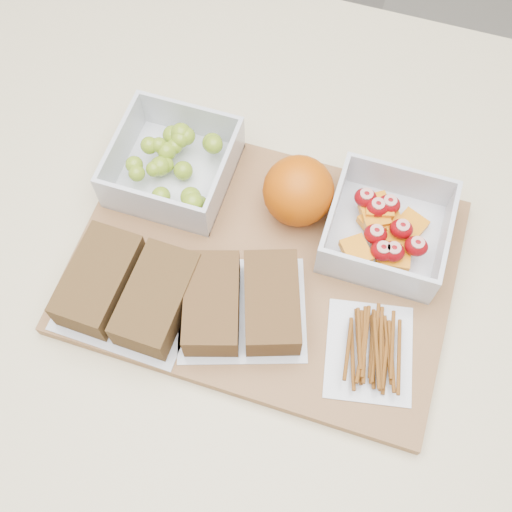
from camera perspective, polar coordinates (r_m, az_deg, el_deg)
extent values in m
plane|color=gray|center=(1.60, -0.54, -14.84)|extent=(4.00, 4.00, 0.00)
cube|color=beige|center=(1.16, -0.73, -10.62)|extent=(1.20, 0.90, 0.90)
cube|color=olive|center=(0.73, 0.66, -0.88)|extent=(0.42, 0.30, 0.02)
cube|color=silver|center=(0.78, -7.24, 7.19)|extent=(0.13, 0.13, 0.01)
cube|color=silver|center=(0.79, -5.77, 11.94)|extent=(0.13, 0.01, 0.06)
cube|color=silver|center=(0.73, -9.25, 4.22)|extent=(0.13, 0.01, 0.06)
cube|color=silver|center=(0.74, -2.82, 7.06)|extent=(0.01, 0.12, 0.06)
cube|color=silver|center=(0.78, -11.90, 9.33)|extent=(0.01, 0.12, 0.06)
sphere|color=olive|center=(0.76, -8.51, 7.90)|extent=(0.02, 0.02, 0.02)
sphere|color=olive|center=(0.76, -10.77, 7.98)|extent=(0.02, 0.02, 0.02)
sphere|color=olive|center=(0.77, -6.75, 10.27)|extent=(0.02, 0.02, 0.02)
sphere|color=olive|center=(0.76, -6.49, 7.54)|extent=(0.02, 0.02, 0.02)
sphere|color=olive|center=(0.77, -9.46, 9.67)|extent=(0.02, 0.02, 0.02)
sphere|color=olive|center=(0.77, -8.01, 8.02)|extent=(0.02, 0.02, 0.02)
sphere|color=olive|center=(0.77, -8.62, 9.72)|extent=(0.02, 0.02, 0.02)
sphere|color=olive|center=(0.72, -5.65, 4.76)|extent=(0.02, 0.02, 0.02)
sphere|color=olive|center=(0.77, -3.90, 9.98)|extent=(0.02, 0.02, 0.02)
sphere|color=olive|center=(0.77, -6.68, 10.82)|extent=(0.02, 0.02, 0.02)
sphere|color=olive|center=(0.76, -10.56, 7.23)|extent=(0.02, 0.02, 0.02)
sphere|color=olive|center=(0.76, -3.80, 9.86)|extent=(0.02, 0.02, 0.02)
sphere|color=olive|center=(0.74, -8.44, 5.28)|extent=(0.02, 0.02, 0.02)
sphere|color=olive|center=(0.78, -6.89, 10.39)|extent=(0.02, 0.02, 0.02)
sphere|color=olive|center=(0.77, -7.94, 9.21)|extent=(0.02, 0.02, 0.02)
sphere|color=olive|center=(0.77, -6.24, 10.55)|extent=(0.02, 0.02, 0.02)
sphere|color=olive|center=(0.72, -5.82, 5.22)|extent=(0.02, 0.02, 0.02)
sphere|color=olive|center=(0.74, -5.04, 4.68)|extent=(0.02, 0.02, 0.02)
sphere|color=olive|center=(0.77, -7.22, 9.68)|extent=(0.02, 0.02, 0.02)
sphere|color=olive|center=(0.76, -9.07, 7.64)|extent=(0.02, 0.02, 0.02)
sphere|color=olive|center=(0.78, -7.43, 10.59)|extent=(0.02, 0.02, 0.02)
cube|color=silver|center=(0.75, 11.27, 1.62)|extent=(0.13, 0.13, 0.01)
cube|color=silver|center=(0.76, 12.64, 6.50)|extent=(0.13, 0.01, 0.06)
cube|color=silver|center=(0.70, 10.51, -1.80)|extent=(0.13, 0.01, 0.06)
cube|color=silver|center=(0.73, 16.34, 1.16)|extent=(0.01, 0.12, 0.06)
cube|color=silver|center=(0.73, 6.84, 3.89)|extent=(0.01, 0.12, 0.06)
cube|color=orange|center=(0.73, 11.46, 0.72)|extent=(0.04, 0.04, 0.01)
cube|color=orange|center=(0.75, 11.00, 3.85)|extent=(0.05, 0.05, 0.01)
cube|color=orange|center=(0.74, 12.33, 2.21)|extent=(0.04, 0.05, 0.01)
cube|color=orange|center=(0.75, 13.42, 2.50)|extent=(0.04, 0.05, 0.01)
cube|color=orange|center=(0.74, 10.48, 3.65)|extent=(0.04, 0.04, 0.01)
cube|color=orange|center=(0.74, 10.91, 4.27)|extent=(0.04, 0.03, 0.01)
cube|color=orange|center=(0.71, 8.88, 0.41)|extent=(0.04, 0.04, 0.01)
cube|color=orange|center=(0.72, 12.27, 0.05)|extent=(0.04, 0.04, 0.01)
cube|color=orange|center=(0.74, 10.51, 2.92)|extent=(0.04, 0.04, 0.01)
ellipsoid|color=maroon|center=(0.72, 12.79, 2.35)|extent=(0.03, 0.02, 0.02)
ellipsoid|color=maroon|center=(0.71, 12.06, 0.39)|extent=(0.03, 0.02, 0.02)
ellipsoid|color=maroon|center=(0.74, 9.71, 5.12)|extent=(0.03, 0.02, 0.02)
ellipsoid|color=maroon|center=(0.72, 14.04, 0.85)|extent=(0.03, 0.02, 0.02)
ellipsoid|color=maroon|center=(0.73, 10.71, 4.25)|extent=(0.03, 0.02, 0.02)
ellipsoid|color=maroon|center=(0.71, 11.16, 0.45)|extent=(0.03, 0.02, 0.02)
ellipsoid|color=maroon|center=(0.71, 10.58, 1.92)|extent=(0.03, 0.02, 0.02)
ellipsoid|color=maroon|center=(0.74, 11.74, 4.51)|extent=(0.03, 0.02, 0.02)
sphere|color=#C44F04|center=(0.72, 3.78, 5.80)|extent=(0.08, 0.08, 0.08)
cube|color=silver|center=(0.72, -11.00, -3.62)|extent=(0.15, 0.13, 0.00)
cube|color=brown|center=(0.71, -13.76, -2.10)|extent=(0.06, 0.11, 0.04)
cube|color=brown|center=(0.69, -8.80, -3.79)|extent=(0.06, 0.11, 0.04)
cube|color=silver|center=(0.70, -1.23, -4.82)|extent=(0.17, 0.16, 0.00)
cube|color=brown|center=(0.68, -3.94, -4.21)|extent=(0.09, 0.12, 0.04)
cube|color=brown|center=(0.68, 1.41, -4.15)|extent=(0.09, 0.12, 0.04)
cube|color=silver|center=(0.69, 10.01, -8.37)|extent=(0.11, 0.12, 0.00)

